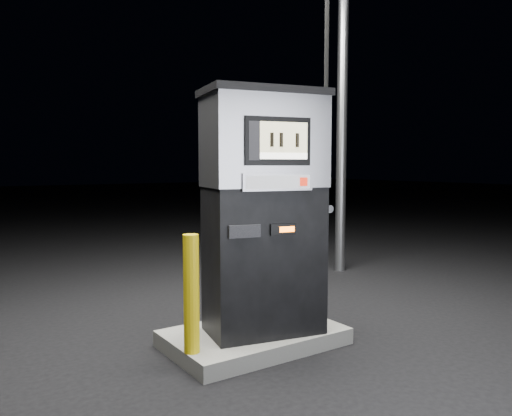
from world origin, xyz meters
TOP-DOWN VIEW (x-y plane):
  - ground at (0.00, 0.00)m, footprint 80.00×80.00m
  - pump_island at (0.00, 0.00)m, footprint 1.60×1.00m
  - fuel_dispenser at (0.06, -0.09)m, footprint 1.28×0.87m
  - bollard_left at (-0.74, -0.19)m, footprint 0.15×0.15m
  - bollard_right at (0.55, -0.13)m, footprint 0.18×0.18m

SIDE VIEW (x-z plane):
  - ground at x=0.00m, z-range 0.00..0.00m
  - pump_island at x=0.00m, z-range 0.00..0.15m
  - bollard_left at x=-0.74m, z-range 0.15..1.13m
  - bollard_right at x=0.55m, z-range 0.15..1.17m
  - fuel_dispenser at x=0.06m, z-range -1.01..3.58m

